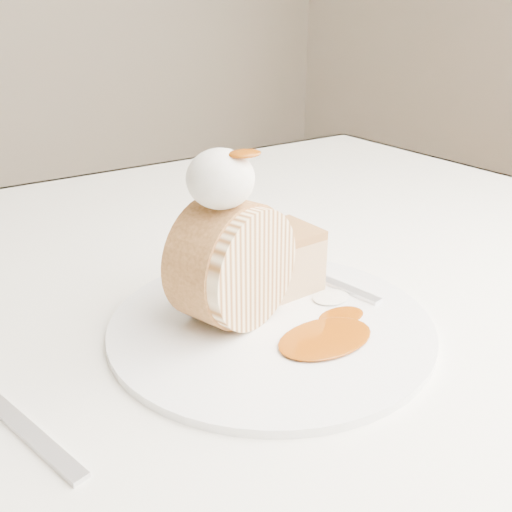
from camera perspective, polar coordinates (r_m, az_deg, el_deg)
table at (r=0.68m, az=-10.02°, el=-8.85°), size 1.40×0.90×0.75m
plate at (r=0.53m, az=1.50°, el=-6.82°), size 0.31×0.31×0.01m
roulade_slice at (r=0.51m, az=-2.35°, el=-0.72°), size 0.12×0.09×0.11m
cake_chunk at (r=0.58m, az=2.61°, el=-0.70°), size 0.07×0.06×0.06m
whipped_cream at (r=0.48m, az=-3.58°, el=7.70°), size 0.06×0.06×0.05m
caramel_drizzle at (r=0.46m, az=-1.16°, el=10.97°), size 0.03×0.02×0.01m
caramel_pool at (r=0.50m, az=6.94°, el=-8.13°), size 0.09×0.06×0.00m
fork at (r=0.60m, az=7.24°, el=-2.52°), size 0.05×0.18×0.00m
spoon at (r=0.45m, az=-21.82°, el=-16.00°), size 0.06×0.17×0.00m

